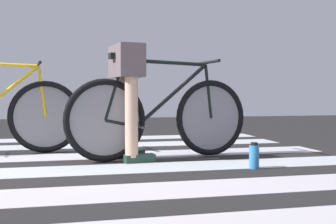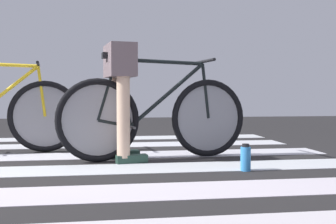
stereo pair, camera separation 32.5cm
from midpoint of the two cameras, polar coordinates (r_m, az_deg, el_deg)
ground at (r=3.39m, az=-14.30°, el=-7.58°), size 18.00×14.00×0.02m
crosswalk_markings at (r=3.21m, az=-15.27°, el=-7.92°), size 5.39×4.99×0.00m
bicycle_1_of_2 at (r=3.65m, az=0.73°, el=-0.55°), size 1.72×0.54×0.93m
cyclist_1_of_2 at (r=3.55m, az=-4.03°, el=3.65°), size 0.37×0.44×1.01m
water_bottle at (r=3.21m, az=13.54°, el=-6.21°), size 0.08×0.08×0.21m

